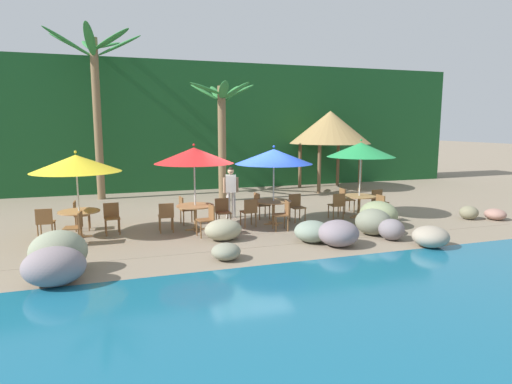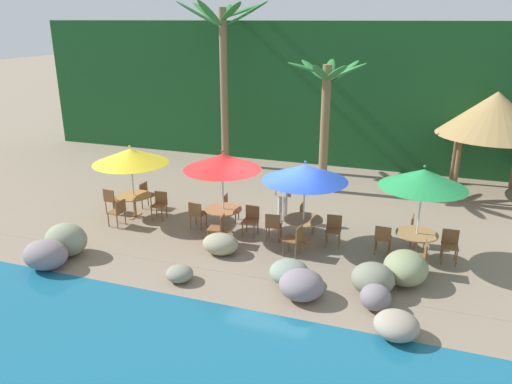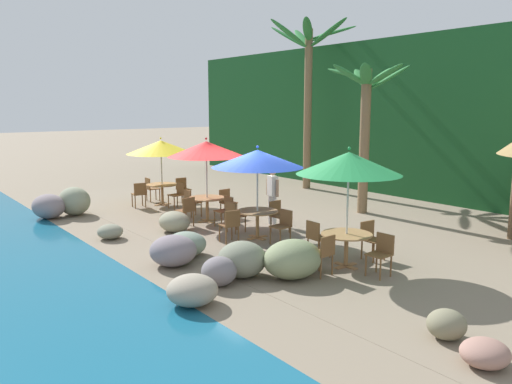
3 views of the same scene
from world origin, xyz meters
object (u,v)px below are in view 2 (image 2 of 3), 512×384
(chair_red_seaward, at_px, (251,218))
(dining_table_red, at_px, (223,213))
(chair_blue_inland, at_px, (305,215))
(chair_red_inland, at_px, (229,206))
(chair_red_right, at_px, (219,227))
(dining_table_blue, at_px, (303,223))
(chair_blue_right, at_px, (295,238))
(palapa_hut, at_px, (495,114))
(umbrella_red, at_px, (222,162))
(chair_green_seaward, at_px, (450,244))
(waiter_in_white, at_px, (283,192))
(chair_yellow_seaward, at_px, (160,203))
(chair_green_left, at_px, (383,238))
(chair_yellow_right, at_px, (118,211))
(palm_tree_second, at_px, (326,103))
(chair_yellow_inland, at_px, (147,193))
(chair_blue_left, at_px, (273,225))
(palm_tree_nearest, at_px, (224,54))
(umbrella_blue, at_px, (305,173))
(umbrella_yellow, at_px, (130,156))
(dining_table_yellow, at_px, (134,199))
(chair_yellow_left, at_px, (111,199))
(chair_green_right, at_px, (421,255))
(umbrella_green, at_px, (423,178))
(chair_red_left, at_px, (197,213))
(dining_table_green, at_px, (416,238))
(chair_green_inland, at_px, (416,229))

(chair_red_seaward, bearing_deg, dining_table_red, -174.00)
(chair_blue_inland, bearing_deg, chair_red_inland, -180.00)
(chair_red_right, relative_size, dining_table_blue, 0.79)
(chair_blue_right, distance_m, palapa_hut, 9.15)
(umbrella_red, bearing_deg, chair_green_seaward, 1.46)
(waiter_in_white, bearing_deg, palapa_hut, 38.29)
(chair_red_right, bearing_deg, chair_yellow_seaward, 155.78)
(chair_red_right, xyz_separation_m, chair_green_left, (4.47, 0.80, 0.00))
(chair_yellow_right, height_order, dining_table_blue, chair_yellow_right)
(chair_red_inland, bearing_deg, dining_table_red, -78.32)
(chair_green_seaward, bearing_deg, umbrella_red, -178.54)
(palm_tree_second, bearing_deg, umbrella_red, -113.21)
(chair_red_right, relative_size, waiter_in_white, 0.51)
(chair_yellow_inland, relative_size, chair_blue_left, 1.00)
(palm_tree_nearest, bearing_deg, umbrella_blue, -52.47)
(waiter_in_white, bearing_deg, chair_yellow_inland, -175.87)
(chair_green_seaward, distance_m, palm_tree_second, 6.87)
(chair_blue_inland, height_order, chair_blue_right, same)
(umbrella_yellow, height_order, dining_table_red, umbrella_yellow)
(umbrella_yellow, relative_size, chair_yellow_seaward, 2.74)
(chair_yellow_right, bearing_deg, dining_table_yellow, 88.00)
(dining_table_blue, bearing_deg, chair_yellow_left, 178.84)
(chair_green_left, bearing_deg, chair_blue_left, -177.34)
(chair_blue_inland, distance_m, chair_green_right, 3.75)
(dining_table_red, bearing_deg, chair_blue_inland, 20.06)
(chair_yellow_left, xyz_separation_m, chair_green_seaward, (10.39, 0.03, 0.00))
(chair_green_seaward, bearing_deg, dining_table_blue, -177.58)
(umbrella_green, xyz_separation_m, waiter_in_white, (-4.07, 1.31, -1.28))
(umbrella_green, xyz_separation_m, chair_green_left, (-0.85, -0.07, -1.75))
(chair_red_left, relative_size, chair_blue_left, 1.00)
(chair_yellow_inland, bearing_deg, waiter_in_white, 4.13)
(dining_table_blue, xyz_separation_m, chair_blue_right, (-0.01, -0.85, -0.10))
(dining_table_yellow, height_order, palm_tree_nearest, palm_tree_nearest)
(chair_yellow_inland, height_order, waiter_in_white, waiter_in_white)
(chair_yellow_left, xyz_separation_m, chair_red_seaward, (4.88, -0.04, 0.00))
(chair_red_inland, bearing_deg, dining_table_blue, -17.75)
(dining_table_red, xyz_separation_m, palm_tree_nearest, (-2.71, 6.72, 4.08))
(palm_tree_nearest, bearing_deg, chair_green_seaward, -35.84)
(palm_tree_second, bearing_deg, umbrella_blue, -84.81)
(chair_blue_inland, bearing_deg, chair_green_seaward, -9.42)
(dining_table_yellow, bearing_deg, dining_table_green, -0.77)
(chair_green_inland, bearing_deg, chair_yellow_seaward, -175.72)
(umbrella_yellow, relative_size, chair_yellow_inland, 2.74)
(chair_red_right, distance_m, chair_green_left, 4.54)
(chair_blue_left, height_order, palm_tree_nearest, palm_tree_nearest)
(umbrella_yellow, xyz_separation_m, dining_table_green, (8.69, -0.12, -1.42))
(umbrella_green, bearing_deg, dining_table_green, -90.00)
(chair_yellow_right, height_order, chair_blue_inland, same)
(chair_blue_left, bearing_deg, umbrella_blue, 11.44)
(chair_red_seaward, height_order, dining_table_green, chair_red_seaward)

